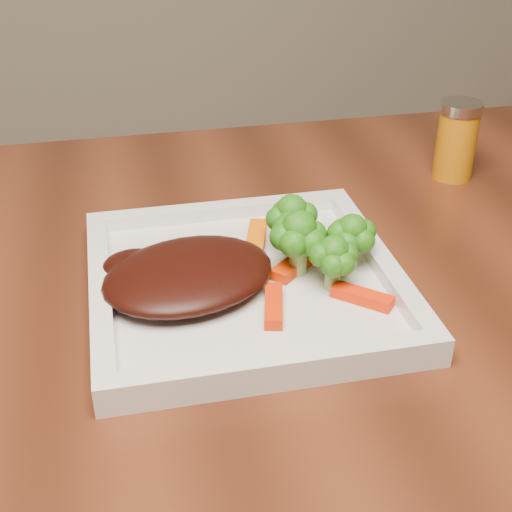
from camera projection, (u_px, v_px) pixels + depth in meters
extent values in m
cube|color=silver|center=(245.00, 287.00, 0.64)|extent=(0.27, 0.27, 0.01)
ellipsoid|color=black|center=(188.00, 274.00, 0.62)|extent=(0.18, 0.16, 0.03)
cube|color=red|center=(362.00, 296.00, 0.60)|extent=(0.05, 0.05, 0.01)
cube|color=red|center=(274.00, 306.00, 0.59)|extent=(0.03, 0.06, 0.01)
cube|color=orange|center=(341.00, 237.00, 0.69)|extent=(0.05, 0.04, 0.01)
cube|color=#EC6303|center=(256.00, 238.00, 0.69)|extent=(0.03, 0.07, 0.01)
cube|color=red|center=(297.00, 263.00, 0.65)|extent=(0.06, 0.06, 0.01)
cylinder|color=#BE6D0A|center=(456.00, 140.00, 0.83)|extent=(0.06, 0.06, 0.09)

